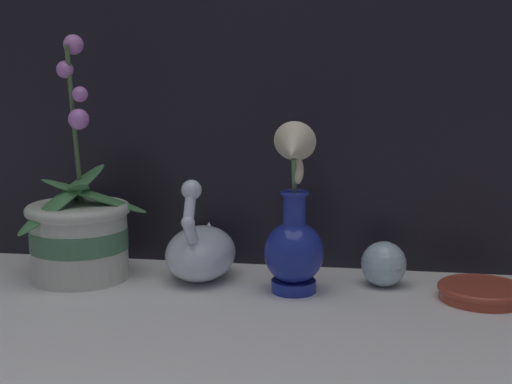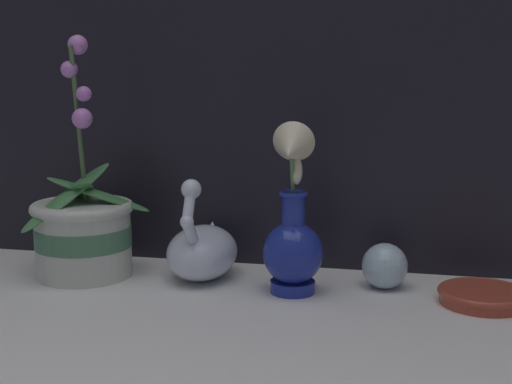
# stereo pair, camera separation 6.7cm
# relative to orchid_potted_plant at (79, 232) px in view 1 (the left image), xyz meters

# --- Properties ---
(ground_plane) EXTENTS (2.80, 2.80, 0.00)m
(ground_plane) POSITION_rel_orchid_potted_plant_xyz_m (0.33, -0.13, -0.08)
(ground_plane) COLOR silver
(orchid_potted_plant) EXTENTS (0.21, 0.22, 0.42)m
(orchid_potted_plant) POSITION_rel_orchid_potted_plant_xyz_m (0.00, 0.00, 0.00)
(orchid_potted_plant) COLOR beige
(orchid_potted_plant) RESTS_ON ground_plane
(swan_figurine) EXTENTS (0.12, 0.19, 0.19)m
(swan_figurine) POSITION_rel_orchid_potted_plant_xyz_m (0.21, 0.03, -0.03)
(swan_figurine) COLOR silver
(swan_figurine) RESTS_ON ground_plane
(blue_vase) EXTENTS (0.10, 0.12, 0.28)m
(blue_vase) POSITION_rel_orchid_potted_plant_xyz_m (0.38, -0.02, 0.02)
(blue_vase) COLOR navy
(blue_vase) RESTS_ON ground_plane
(glass_sphere) EXTENTS (0.08, 0.08, 0.08)m
(glass_sphere) POSITION_rel_orchid_potted_plant_xyz_m (0.53, 0.04, -0.05)
(glass_sphere) COLOR silver
(glass_sphere) RESTS_ON ground_plane
(amber_dish) EXTENTS (0.14, 0.14, 0.02)m
(amber_dish) POSITION_rel_orchid_potted_plant_xyz_m (0.68, -0.01, -0.07)
(amber_dish) COLOR #A8422D
(amber_dish) RESTS_ON ground_plane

